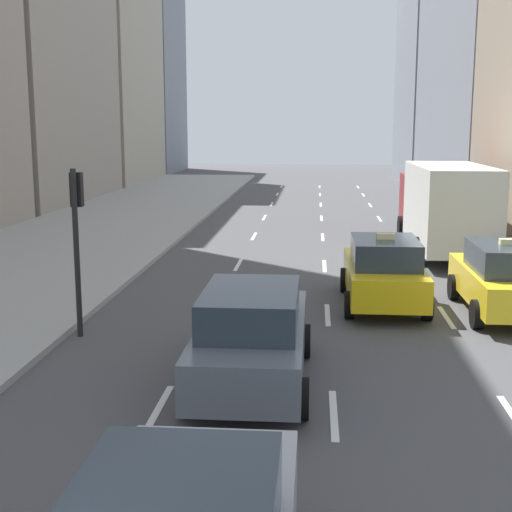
{
  "coord_description": "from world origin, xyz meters",
  "views": [
    {
      "loc": [
        2.25,
        -2.63,
        4.49
      ],
      "look_at": [
        0.93,
        13.34,
        1.54
      ],
      "focal_mm": 50.0,
      "sensor_mm": 36.0,
      "label": 1
    }
  ],
  "objects_px": {
    "taxi_lead": "(384,271)",
    "taxi_second": "(505,279)",
    "traffic_light_pole": "(77,225)",
    "box_truck": "(444,205)",
    "sedan_black_near": "(252,335)"
  },
  "relations": [
    {
      "from": "taxi_second",
      "to": "taxi_lead",
      "type": "bearing_deg",
      "value": 167.56
    },
    {
      "from": "box_truck",
      "to": "traffic_light_pole",
      "type": "distance_m",
      "value": 14.51
    },
    {
      "from": "box_truck",
      "to": "traffic_light_pole",
      "type": "height_order",
      "value": "traffic_light_pole"
    },
    {
      "from": "taxi_lead",
      "to": "traffic_light_pole",
      "type": "distance_m",
      "value": 7.59
    },
    {
      "from": "taxi_second",
      "to": "traffic_light_pole",
      "type": "relative_size",
      "value": 1.22
    },
    {
      "from": "taxi_lead",
      "to": "taxi_second",
      "type": "distance_m",
      "value": 2.87
    },
    {
      "from": "taxi_lead",
      "to": "taxi_second",
      "type": "height_order",
      "value": "same"
    },
    {
      "from": "taxi_lead",
      "to": "box_truck",
      "type": "distance_m",
      "value": 8.31
    },
    {
      "from": "taxi_second",
      "to": "traffic_light_pole",
      "type": "height_order",
      "value": "traffic_light_pole"
    },
    {
      "from": "sedan_black_near",
      "to": "box_truck",
      "type": "height_order",
      "value": "box_truck"
    },
    {
      "from": "taxi_lead",
      "to": "taxi_second",
      "type": "xyz_separation_m",
      "value": [
        2.8,
        -0.62,
        0.0
      ]
    },
    {
      "from": "box_truck",
      "to": "sedan_black_near",
      "type": "bearing_deg",
      "value": -112.42
    },
    {
      "from": "sedan_black_near",
      "to": "taxi_lead",
      "type": "bearing_deg",
      "value": 64.2
    },
    {
      "from": "taxi_lead",
      "to": "sedan_black_near",
      "type": "relative_size",
      "value": 0.91
    },
    {
      "from": "taxi_second",
      "to": "box_truck",
      "type": "xyz_separation_m",
      "value": [
        0.0,
        8.4,
        0.83
      ]
    }
  ]
}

